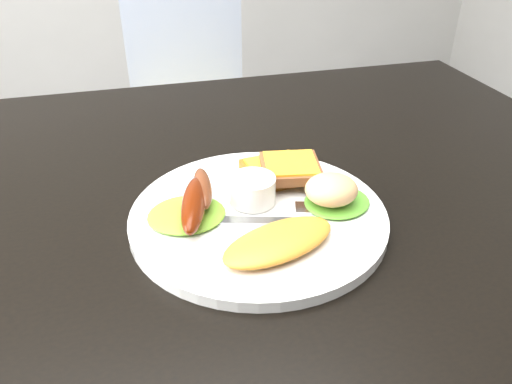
# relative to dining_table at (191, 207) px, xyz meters

# --- Properties ---
(dining_table) EXTENTS (1.20, 0.80, 0.04)m
(dining_table) POSITION_rel_dining_table_xyz_m (0.00, 0.00, 0.00)
(dining_table) COLOR black
(dining_table) RESTS_ON ground
(dining_chair) EXTENTS (0.38, 0.38, 0.04)m
(dining_chair) POSITION_rel_dining_table_xyz_m (0.14, 0.94, -0.28)
(dining_chair) COLOR tan
(dining_chair) RESTS_ON ground
(person) EXTENTS (0.63, 0.50, 1.52)m
(person) POSITION_rel_dining_table_xyz_m (0.11, 0.71, 0.03)
(person) COLOR navy
(person) RESTS_ON ground
(plate) EXTENTS (0.29, 0.29, 0.01)m
(plate) POSITION_rel_dining_table_xyz_m (0.07, -0.08, 0.03)
(plate) COLOR white
(plate) RESTS_ON dining_table
(lettuce_left) EXTENTS (0.09, 0.08, 0.01)m
(lettuce_left) POSITION_rel_dining_table_xyz_m (-0.01, -0.07, 0.04)
(lettuce_left) COLOR #4C8E1F
(lettuce_left) RESTS_ON plate
(lettuce_right) EXTENTS (0.10, 0.09, 0.01)m
(lettuce_right) POSITION_rel_dining_table_xyz_m (0.16, -0.09, 0.04)
(lettuce_right) COLOR green
(lettuce_right) RESTS_ON plate
(omelette) EXTENTS (0.14, 0.10, 0.02)m
(omelette) POSITION_rel_dining_table_xyz_m (0.07, -0.15, 0.04)
(omelette) COLOR orange
(omelette) RESTS_ON plate
(sausage_a) EXTENTS (0.05, 0.11, 0.03)m
(sausage_a) POSITION_rel_dining_table_xyz_m (-0.00, -0.07, 0.05)
(sausage_a) COLOR #5D1705
(sausage_a) RESTS_ON lettuce_left
(sausage_b) EXTENTS (0.03, 0.09, 0.02)m
(sausage_b) POSITION_rel_dining_table_xyz_m (0.01, -0.04, 0.05)
(sausage_b) COLOR brown
(sausage_b) RESTS_ON lettuce_left
(ramekin) EXTENTS (0.06, 0.06, 0.03)m
(ramekin) POSITION_rel_dining_table_xyz_m (0.06, -0.06, 0.05)
(ramekin) COLOR white
(ramekin) RESTS_ON plate
(toast_a) EXTENTS (0.08, 0.08, 0.01)m
(toast_a) POSITION_rel_dining_table_xyz_m (0.11, -0.01, 0.04)
(toast_a) COLOR brown
(toast_a) RESTS_ON plate
(toast_b) EXTENTS (0.08, 0.08, 0.01)m
(toast_b) POSITION_rel_dining_table_xyz_m (0.12, -0.03, 0.05)
(toast_b) COLOR brown
(toast_b) RESTS_ON toast_a
(potato_salad) EXTENTS (0.06, 0.06, 0.03)m
(potato_salad) POSITION_rel_dining_table_xyz_m (0.15, -0.09, 0.06)
(potato_salad) COLOR beige
(potato_salad) RESTS_ON lettuce_right
(fork) EXTENTS (0.16, 0.06, 0.00)m
(fork) POSITION_rel_dining_table_xyz_m (0.03, -0.09, 0.03)
(fork) COLOR #ADAFB7
(fork) RESTS_ON plate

